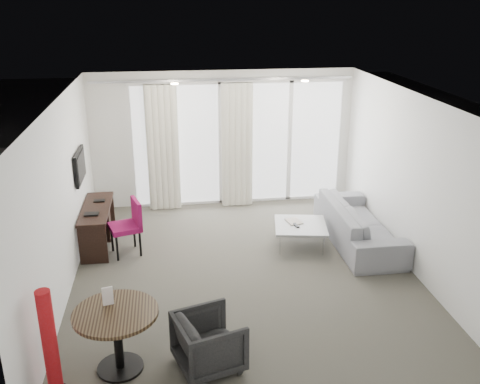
{
  "coord_description": "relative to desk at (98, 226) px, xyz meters",
  "views": [
    {
      "loc": [
        -1.03,
        -6.9,
        3.94
      ],
      "look_at": [
        0.0,
        0.6,
        1.1
      ],
      "focal_mm": 40.0,
      "sensor_mm": 36.0,
      "label": 1
    }
  ],
  "objects": [
    {
      "name": "remote",
      "position": [
        3.21,
        -0.52,
        0.03
      ],
      "size": [
        0.09,
        0.18,
        0.02
      ],
      "primitive_type": null,
      "rotation": [
        0.0,
        0.0,
        0.21
      ],
      "color": "black",
      "rests_on": "coffee_table"
    },
    {
      "name": "downlight_b",
      "position": [
        3.46,
        0.25,
        2.26
      ],
      "size": [
        0.12,
        0.12,
        0.02
      ],
      "primitive_type": "cylinder",
      "color": "#FFE0B2",
      "rests_on": "ceiling"
    },
    {
      "name": "tub_armchair",
      "position": [
        1.56,
        -3.32,
        -0.01
      ],
      "size": [
        0.87,
        0.86,
        0.64
      ],
      "primitive_type": "imported",
      "rotation": [
        0.0,
        0.0,
        1.87
      ],
      "color": "black",
      "rests_on": "floor"
    },
    {
      "name": "desk",
      "position": [
        0.0,
        0.0,
        0.0
      ],
      "size": [
        0.44,
        1.42,
        0.67
      ],
      "primitive_type": null,
      "color": "black",
      "rests_on": "floor"
    },
    {
      "name": "sofa",
      "position": [
        4.29,
        -0.47,
        0.0
      ],
      "size": [
        0.9,
        2.3,
        0.67
      ],
      "primitive_type": "imported",
      "rotation": [
        0.0,
        0.0,
        1.57
      ],
      "color": "slate",
      "rests_on": "floor"
    },
    {
      "name": "red_lamp",
      "position": [
        -0.06,
        -3.52,
        0.28
      ],
      "size": [
        0.32,
        0.32,
        1.22
      ],
      "primitive_type": "cylinder",
      "rotation": [
        0.0,
        0.0,
        0.38
      ],
      "color": "#A61117",
      "rests_on": "floor"
    },
    {
      "name": "terrace_slab",
      "position": [
        2.56,
        3.15,
        -0.39
      ],
      "size": [
        5.6,
        3.0,
        0.12
      ],
      "primitive_type": "cube",
      "color": "#4D4D50",
      "rests_on": "ground"
    },
    {
      "name": "rattan_chair_a",
      "position": [
        3.05,
        2.96,
        0.08
      ],
      "size": [
        0.72,
        0.72,
        0.82
      ],
      "primitive_type": null,
      "rotation": [
        0.0,
        0.0,
        -0.36
      ],
      "color": "#4F3823",
      "rests_on": "terrace_slab"
    },
    {
      "name": "magazine",
      "position": [
        3.21,
        -0.34,
        0.03
      ],
      "size": [
        0.27,
        0.31,
        0.02
      ],
      "primitive_type": null,
      "rotation": [
        0.0,
        0.0,
        0.2
      ],
      "color": "gray",
      "rests_on": "coffee_table"
    },
    {
      "name": "wall_front",
      "position": [
        2.26,
        -4.35,
        0.97
      ],
      "size": [
        5.0,
        0.0,
        2.6
      ],
      "primitive_type": "cube",
      "color": "silver",
      "rests_on": "ground"
    },
    {
      "name": "rattan_chair_b",
      "position": [
        4.16,
        3.05,
        0.11
      ],
      "size": [
        0.76,
        0.76,
        0.89
      ],
      "primitive_type": null,
      "rotation": [
        0.0,
        0.0,
        -0.3
      ],
      "color": "#4F3823",
      "rests_on": "terrace_slab"
    },
    {
      "name": "curtain_track",
      "position": [
        2.26,
        1.47,
        2.12
      ],
      "size": [
        4.8,
        0.04,
        0.04
      ],
      "primitive_type": null,
      "color": "#B2B2B7",
      "rests_on": "ceiling"
    },
    {
      "name": "rattan_table",
      "position": [
        3.79,
        3.12,
        -0.08
      ],
      "size": [
        0.57,
        0.57,
        0.5
      ],
      "primitive_type": null,
      "rotation": [
        0.0,
        0.0,
        0.13
      ],
      "color": "#4F3823",
      "rests_on": "terrace_slab"
    },
    {
      "name": "round_table",
      "position": [
        0.57,
        -3.23,
        0.04
      ],
      "size": [
        1.03,
        1.03,
        0.74
      ],
      "primitive_type": null,
      "rotation": [
        0.0,
        0.0,
        -0.12
      ],
      "color": "#3A2A18",
      "rests_on": "floor"
    },
    {
      "name": "ceiling",
      "position": [
        2.26,
        -1.35,
        2.27
      ],
      "size": [
        5.0,
        6.0,
        0.0
      ],
      "primitive_type": "cube",
      "color": "white",
      "rests_on": "ground"
    },
    {
      "name": "floor",
      "position": [
        2.26,
        -1.35,
        -0.33
      ],
      "size": [
        5.0,
        6.0,
        0.0
      ],
      "primitive_type": "cube",
      "color": "#47443B",
      "rests_on": "ground"
    },
    {
      "name": "window_frame",
      "position": [
        2.56,
        1.62,
        0.87
      ],
      "size": [
        4.1,
        0.06,
        2.44
      ],
      "primitive_type": null,
      "color": "white",
      "rests_on": "ground"
    },
    {
      "name": "tv",
      "position": [
        -0.2,
        0.1,
        1.02
      ],
      "size": [
        0.05,
        0.8,
        0.5
      ],
      "primitive_type": null,
      "color": "black",
      "rests_on": "wall_left"
    },
    {
      "name": "desk_chair",
      "position": [
        0.47,
        -0.39,
        0.11
      ],
      "size": [
        0.6,
        0.58,
        0.89
      ],
      "primitive_type": null,
      "rotation": [
        0.0,
        0.0,
        0.3
      ],
      "color": "maroon",
      "rests_on": "floor"
    },
    {
      "name": "window_panel",
      "position": [
        2.56,
        1.63,
        0.87
      ],
      "size": [
        4.0,
        0.02,
        2.38
      ],
      "primitive_type": null,
      "color": "white",
      "rests_on": "ground"
    },
    {
      "name": "menu_card",
      "position": [
        0.49,
        -3.08,
        0.39
      ],
      "size": [
        0.12,
        0.05,
        0.22
      ],
      "primitive_type": null,
      "rotation": [
        0.0,
        0.0,
        0.25
      ],
      "color": "white",
      "rests_on": "round_table"
    },
    {
      "name": "curtain_right",
      "position": [
        2.51,
        1.47,
        0.87
      ],
      "size": [
        0.6,
        0.2,
        2.38
      ],
      "primitive_type": null,
      "color": "beige",
      "rests_on": "ground"
    },
    {
      "name": "wall_right",
      "position": [
        4.76,
        -1.35,
        0.97
      ],
      "size": [
        0.0,
        6.0,
        2.6
      ],
      "primitive_type": "cube",
      "color": "silver",
      "rests_on": "ground"
    },
    {
      "name": "balustrade",
      "position": [
        2.56,
        4.6,
        0.17
      ],
      "size": [
        5.5,
        0.06,
        1.05
      ],
      "primitive_type": null,
      "color": "#B2B2B7",
      "rests_on": "terrace_slab"
    },
    {
      "name": "wall_left",
      "position": [
        -0.24,
        -1.35,
        0.97
      ],
      "size": [
        0.0,
        6.0,
        2.6
      ],
      "primitive_type": "cube",
      "color": "silver",
      "rests_on": "ground"
    },
    {
      "name": "curtain_left",
      "position": [
        1.11,
        1.47,
        0.87
      ],
      "size": [
        0.6,
        0.2,
        2.38
      ],
      "primitive_type": null,
      "color": "beige",
      "rests_on": "ground"
    },
    {
      "name": "coffee_table",
      "position": [
        3.3,
        -0.47,
        -0.15
      ],
      "size": [
        0.96,
        0.96,
        0.37
      ],
      "primitive_type": null,
      "rotation": [
        0.0,
        0.0,
        -0.17
      ],
      "color": "gray",
      "rests_on": "floor"
    },
    {
      "name": "downlight_a",
      "position": [
        1.36,
        0.25,
        2.26
      ],
      "size": [
        0.12,
        0.12,
        0.02
      ],
      "primitive_type": "cylinder",
      "color": "#FFE0B2",
      "rests_on": "ceiling"
    }
  ]
}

